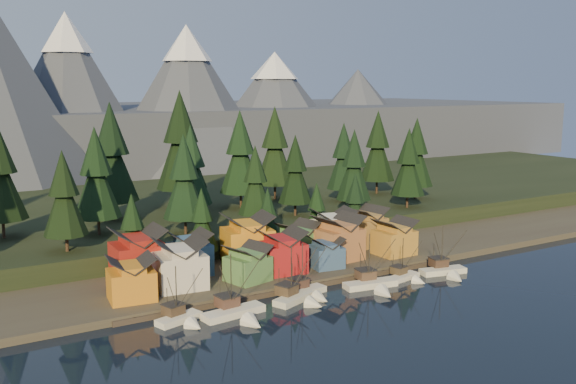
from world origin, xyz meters
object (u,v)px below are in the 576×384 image
boat_4 (374,278)px  house_front_1 (180,262)px  boat_6 (446,265)px  boat_0 (182,311)px  boat_1 (238,306)px  boat_3 (308,285)px  boat_2 (298,290)px  house_back_1 (190,252)px  boat_5 (407,271)px  house_back_0 (138,253)px  house_front_0 (131,277)px

boat_4 → house_front_1: house_front_1 is taller
house_front_1 → boat_4: bearing=-19.6°
house_front_1 → boat_6: bearing=-11.5°
boat_0 → boat_4: size_ratio=0.88×
boat_1 → boat_3: size_ratio=1.16×
boat_6 → house_front_1: (-55.07, 17.58, 4.44)m
boat_2 → house_back_1: bearing=95.6°
boat_4 → boat_5: bearing=14.8°
boat_2 → boat_3: bearing=11.3°
house_back_0 → boat_6: bearing=-22.2°
boat_1 → house_front_0: bearing=126.8°
boat_0 → boat_4: (40.89, -2.25, -0.00)m
house_front_0 → boat_5: bearing=-7.0°
boat_1 → boat_3: bearing=5.8°
boat_4 → house_back_1: size_ratio=1.40×
boat_0 → house_front_0: (-4.95, 12.62, 3.60)m
boat_1 → boat_5: (41.33, 1.55, -0.30)m
boat_0 → house_front_1: bearing=53.3°
boat_5 → boat_6: (9.74, -1.61, 0.27)m
boat_3 → boat_2: bearing=-155.2°
boat_4 → boat_1: bearing=-170.3°
boat_6 → house_back_0: bearing=169.0°
boat_2 → boat_5: 27.75m
boat_3 → house_front_1: bearing=139.0°
boat_5 → boat_2: bearing=169.5°
boat_3 → boat_4: 14.34m
boat_2 → boat_5: size_ratio=1.22×
boat_3 → house_front_0: size_ratio=1.26×
boat_2 → house_back_0: size_ratio=1.12×
boat_5 → boat_6: boat_6 is taller
boat_6 → boat_1: bearing=-167.5°
boat_1 → boat_2: (13.59, 1.32, 0.17)m
boat_2 → house_back_0: bearing=111.0°
boat_2 → boat_3: (3.78, 2.46, -0.25)m
boat_6 → house_front_1: size_ratio=1.15×
boat_1 → boat_4: (31.33, 0.50, -0.03)m
boat_6 → boat_0: bearing=-170.1°
boat_6 → house_front_0: 67.47m
boat_1 → house_back_0: 28.52m
boat_0 → boat_5: (50.89, -1.20, -0.28)m
house_back_0 → house_back_1: bearing=-5.0°
boat_2 → house_back_1: 27.14m
house_back_1 → boat_4: bearing=-37.2°
boat_4 → boat_6: bearing=7.2°
boat_5 → house_front_0: 57.66m
boat_4 → boat_5: size_ratio=1.28×
boat_0 → boat_1: boat_1 is taller
boat_5 → house_front_0: house_front_0 is taller
boat_2 → boat_5: boat_2 is taller
house_front_1 → house_back_1: (5.24, 7.66, -0.40)m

